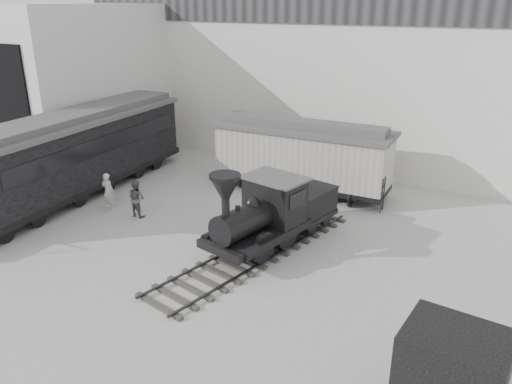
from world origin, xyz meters
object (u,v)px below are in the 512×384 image
Objects in this scene: boxcar at (302,155)px; visitor_b at (136,198)px; passenger_coach at (80,152)px; locomotive at (269,216)px; visitor_a at (108,191)px; coal_hopper at (453,365)px.

visitor_b is (-5.06, -6.64, -1.07)m from boxcar.
passenger_coach is 8.59× the size of visitor_b.
boxcar is 8.42m from visitor_b.
locomotive is 11.06m from passenger_coach.
visitor_a is 0.73× the size of coal_hopper.
boxcar is at bearing 114.45° from locomotive.
boxcar is at bearing -124.43° from visitor_b.
visitor_b is at bearing 175.39° from visitor_a.
locomotive is at bearing 147.99° from coal_hopper.
visitor_a is (2.69, -0.97, -1.25)m from passenger_coach.
visitor_b is at bearing -17.38° from passenger_coach.
coal_hopper is at bearing 155.46° from visitor_a.
visitor_a is at bearing -25.25° from passenger_coach.
boxcar is at bearing 25.69° from passenger_coach.
coal_hopper is (14.33, -5.44, 0.72)m from visitor_b.
locomotive is 6.60m from boxcar.
visitor_a is 16.94m from coal_hopper.
visitor_a is 1.03× the size of visitor_b.
boxcar is 5.34× the size of visitor_b.
passenger_coach is (-9.46, -5.71, 0.20)m from boxcar.
locomotive is 5.85× the size of visitor_a.
coal_hopper reaches higher than visitor_b.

